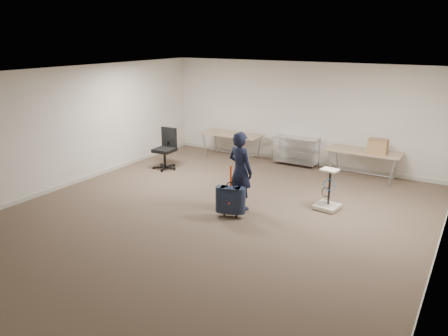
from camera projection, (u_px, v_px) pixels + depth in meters
The scene contains 10 objects.
ground at pixel (215, 216), 8.73m from camera, with size 9.00×9.00×0.00m, color #4B3C2E.
room_shell at pixel (247, 193), 9.85m from camera, with size 8.00×9.00×9.00m.
folding_table_left at pixel (232, 135), 12.71m from camera, with size 1.80×0.75×0.73m.
folding_table_right at pixel (364, 153), 10.83m from camera, with size 1.80×0.75×0.73m.
wire_shelf at pixel (296, 150), 12.04m from camera, with size 1.22×0.47×0.80m.
person at pixel (240, 171), 8.93m from camera, with size 0.60×0.39×1.63m, color black.
suitcase at pixel (230, 200), 8.60m from camera, with size 0.43×0.33×1.05m.
office_chair at pixel (166, 156), 11.79m from camera, with size 0.66×0.66×1.10m.
equipment_cart at pixel (328, 199), 9.04m from camera, with size 0.53×0.53×0.87m.
cardboard_box at pixel (378, 146), 10.57m from camera, with size 0.45×0.34×0.34m, color olive.
Camera 1 is at (4.33, -6.81, 3.49)m, focal length 35.00 mm.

